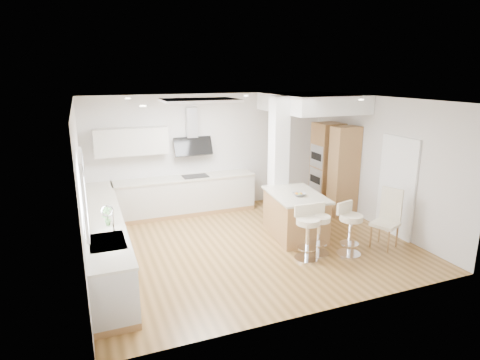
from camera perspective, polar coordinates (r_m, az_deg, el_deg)
name	(u,v)px	position (r m, az deg, el deg)	size (l,w,h in m)	color
ground	(251,244)	(8.02, 1.54, -9.08)	(6.00, 6.00, 0.00)	olive
ceiling	(251,244)	(8.02, 1.54, -9.08)	(6.00, 5.00, 0.02)	white
wall_back	(211,152)	(9.85, -4.10, 4.02)	(6.00, 0.04, 2.80)	silver
wall_left	(81,192)	(6.99, -21.67, -1.62)	(0.04, 5.00, 2.80)	silver
wall_right	(380,163)	(9.13, 19.23, 2.34)	(0.04, 5.00, 2.80)	silver
skylight	(200,101)	(7.64, -5.69, 11.18)	(4.10, 2.10, 0.06)	white
window_left	(83,189)	(6.04, -21.44, -1.19)	(0.06, 1.28, 1.07)	silver
doorway_right	(397,188)	(8.77, 21.39, -1.05)	(0.05, 1.00, 2.10)	#423C33
counter_left	(105,238)	(7.51, -18.69, -7.83)	(0.63, 4.50, 1.35)	#A87A48
counter_back	(178,186)	(9.52, -8.78, -0.87)	(3.62, 0.63, 2.50)	#A87A48
pillar	(278,161)	(8.83, 5.48, 2.70)	(0.35, 0.35, 2.80)	white
soffit	(312,103)	(9.56, 10.15, 10.75)	(1.78, 2.20, 0.40)	white
oven_column	(333,168)	(9.96, 13.09, 1.72)	(0.63, 1.21, 2.10)	#A87A48
peninsula	(295,214)	(8.33, 7.84, -4.88)	(1.14, 1.59, 0.97)	#A87A48
bar_stool_a	(307,230)	(7.30, 9.54, -7.03)	(0.49, 0.49, 0.99)	white
bar_stool_b	(318,227)	(7.56, 11.07, -6.52)	(0.45, 0.45, 0.95)	white
bar_stool_c	(350,226)	(7.65, 15.32, -6.35)	(0.54, 0.54, 0.99)	white
dining_chair	(388,216)	(8.23, 20.31, -4.79)	(0.59, 0.59, 1.15)	beige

